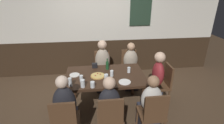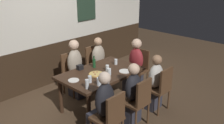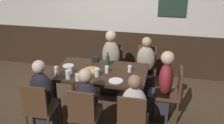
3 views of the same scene
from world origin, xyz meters
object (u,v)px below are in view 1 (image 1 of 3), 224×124
person_left_near (67,113)px  chair_mid_near (110,117)px  person_mid_far (103,69)px  condiment_caddy (95,65)px  pizza (98,76)px  pint_glass_pale (81,79)px  person_head_east (155,83)px  pint_glass_amber (93,85)px  chair_right_near (153,113)px  plate_white_large (125,82)px  beer_glass_half (83,84)px  tumbler_short (70,83)px  dining_table (105,79)px  chair_right_far (129,66)px  beer_glass_tall (129,70)px  person_mid_near (109,111)px  highball_clear (106,78)px  beer_bottle_green (107,65)px  person_right_near (149,109)px  person_right_far (131,70)px  pint_glass_stout (112,74)px  plate_white_small (75,75)px  chair_head_east (162,82)px  chair_left_near (65,120)px  chair_mid_far (102,67)px

person_left_near → chair_mid_near: bearing=-13.7°
person_mid_far → condiment_caddy: 0.49m
pizza → pint_glass_pale: 0.34m
person_head_east → pint_glass_amber: size_ratio=11.30×
person_head_east → chair_right_near: bearing=-111.3°
plate_white_large → person_head_east: bearing=24.3°
person_head_east → beer_glass_half: 1.50m
tumbler_short → pint_glass_pale: bearing=37.3°
person_mid_far → pint_glass_amber: bearing=-102.2°
dining_table → beer_glass_half: (-0.41, -0.38, 0.14)m
chair_right_far → pint_glass_amber: bearing=-125.1°
beer_glass_tall → person_mid_near: bearing=-121.2°
person_left_near → person_mid_far: bearing=65.4°
highball_clear → pizza: bearing=127.7°
pint_glass_amber → highball_clear: bearing=38.7°
dining_table → person_mid_far: size_ratio=1.25×
beer_bottle_green → condiment_caddy: bearing=154.7°
person_right_near → person_right_far: bearing=90.0°
person_mid_near → person_left_near: bearing=-179.8°
chair_mid_near → person_right_near: (0.66, 0.16, -0.04)m
pint_glass_amber → pint_glass_pale: bearing=132.2°
person_right_near → person_head_east: (0.34, 0.72, 0.04)m
chair_mid_near → condiment_caddy: (-0.19, 1.26, 0.29)m
chair_right_near → pint_glass_stout: chair_right_near is taller
beer_glass_half → pint_glass_amber: (0.16, -0.03, -0.01)m
plate_white_small → highball_clear: bearing=-25.4°
chair_head_east → chair_left_near: size_ratio=1.00×
chair_left_near → highball_clear: bearing=45.5°
person_mid_far → chair_mid_far: bearing=90.0°
person_mid_far → plate_white_small: 0.91m
pint_glass_pale → condiment_caddy: bearing=66.1°
person_head_east → person_left_near: 1.82m
person_head_east → pint_glass_pale: person_head_east is taller
beer_glass_tall → chair_mid_far: bearing=119.6°
person_mid_far → beer_glass_half: bearing=-110.3°
chair_right_near → person_mid_near: size_ratio=0.79×
plate_white_small → plate_white_large: bearing=-22.5°
person_right_far → person_left_near: bearing=-132.5°
dining_table → beer_bottle_green: (0.06, 0.25, 0.18)m
person_mid_far → plate_white_large: person_mid_far is taller
chair_mid_near → beer_glass_half: size_ratio=6.47×
person_mid_near → person_left_near: 0.66m
tumbler_short → pint_glass_amber: size_ratio=1.52×
person_left_near → person_mid_far: 1.60m
pint_glass_stout → pint_glass_pale: bearing=-165.8°
chair_head_east → beer_glass_tall: (-0.70, 0.06, 0.29)m
person_left_near → pint_glass_stout: 1.07m
person_right_near → chair_mid_far: bearing=112.4°
pint_glass_pale → pint_glass_amber: 0.29m
pint_glass_pale → tumbler_short: size_ratio=0.77×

